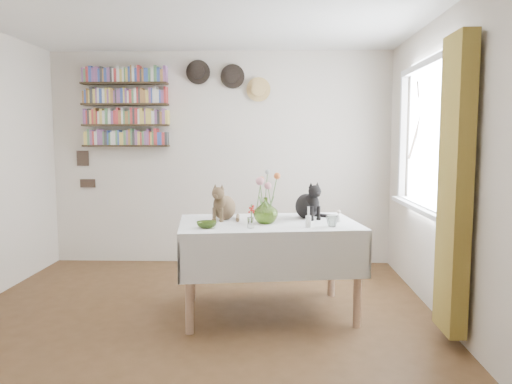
{
  "coord_description": "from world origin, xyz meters",
  "views": [
    {
      "loc": [
        0.62,
        -3.65,
        1.48
      ],
      "look_at": [
        0.48,
        0.38,
        1.05
      ],
      "focal_mm": 35.0,
      "sensor_mm": 36.0,
      "label": 1
    }
  ],
  "objects_px": {
    "black_cat": "(307,199)",
    "bookshelf_unit": "(125,108)",
    "tabby_cat": "(224,201)",
    "flower_vase": "(266,210)",
    "dining_table": "(268,244)"
  },
  "relations": [
    {
      "from": "tabby_cat",
      "to": "black_cat",
      "type": "height_order",
      "value": "black_cat"
    },
    {
      "from": "flower_vase",
      "to": "bookshelf_unit",
      "type": "relative_size",
      "value": 0.21
    },
    {
      "from": "tabby_cat",
      "to": "bookshelf_unit",
      "type": "height_order",
      "value": "bookshelf_unit"
    },
    {
      "from": "flower_vase",
      "to": "bookshelf_unit",
      "type": "distance_m",
      "value": 2.6
    },
    {
      "from": "tabby_cat",
      "to": "bookshelf_unit",
      "type": "bearing_deg",
      "value": 151.07
    },
    {
      "from": "black_cat",
      "to": "bookshelf_unit",
      "type": "relative_size",
      "value": 0.33
    },
    {
      "from": "dining_table",
      "to": "black_cat",
      "type": "relative_size",
      "value": 4.8
    },
    {
      "from": "black_cat",
      "to": "flower_vase",
      "type": "bearing_deg",
      "value": -171.37
    },
    {
      "from": "black_cat",
      "to": "bookshelf_unit",
      "type": "height_order",
      "value": "bookshelf_unit"
    },
    {
      "from": "black_cat",
      "to": "tabby_cat",
      "type": "bearing_deg",
      "value": 157.41
    },
    {
      "from": "black_cat",
      "to": "flower_vase",
      "type": "height_order",
      "value": "black_cat"
    },
    {
      "from": "dining_table",
      "to": "bookshelf_unit",
      "type": "relative_size",
      "value": 1.59
    },
    {
      "from": "tabby_cat",
      "to": "black_cat",
      "type": "bearing_deg",
      "value": 28.41
    },
    {
      "from": "dining_table",
      "to": "tabby_cat",
      "type": "distance_m",
      "value": 0.53
    },
    {
      "from": "tabby_cat",
      "to": "bookshelf_unit",
      "type": "xyz_separation_m",
      "value": [
        -1.3,
        1.56,
        0.89
      ]
    }
  ]
}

